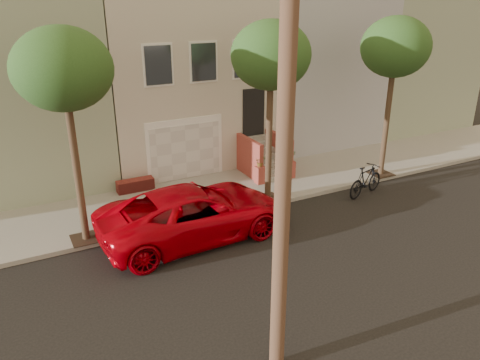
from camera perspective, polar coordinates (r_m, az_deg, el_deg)
ground at (r=13.89m, az=8.11°, el=-9.47°), size 90.00×90.00×0.00m
sidewalk at (r=17.96m, az=-1.73°, el=-1.42°), size 40.00×3.70×0.15m
house_row at (r=22.18m, az=-8.60°, el=12.49°), size 33.10×11.70×7.00m
tree_left at (r=13.65m, az=-20.86°, el=12.41°), size 2.70×2.57×6.30m
tree_mid at (r=15.81m, az=3.82°, el=14.86°), size 2.70×2.57×6.30m
tree_right at (r=19.23m, az=18.51°, el=15.08°), size 2.70×2.57×6.30m
pickup_truck at (r=14.58m, az=-5.64°, el=-4.04°), size 6.08×2.99×1.66m
motorcycle at (r=18.25m, az=15.16°, el=-0.04°), size 2.07×1.05×1.20m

